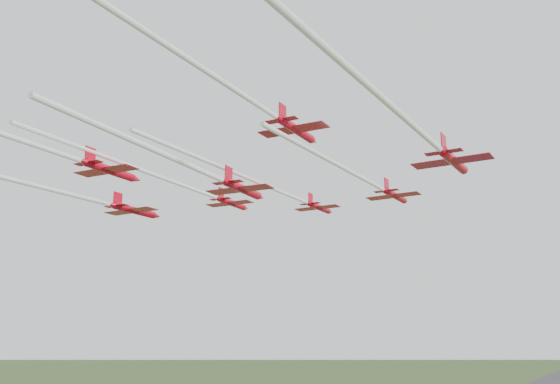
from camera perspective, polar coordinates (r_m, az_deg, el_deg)
The scene contains 8 objects.
jet_lead at distance 101.28m, azimuth 0.23°, elevation -0.03°, with size 8.24×54.82×2.47m.
jet_row2_left at distance 100.02m, azimuth -8.18°, elevation 0.36°, with size 8.52×52.89×2.55m.
jet_row2_right at distance 85.54m, azimuth 8.37°, elevation 0.82°, with size 7.96×41.95×2.37m.
jet_row3_left at distance 93.84m, azimuth -20.62°, elevation 0.33°, with size 9.51×68.49×2.84m.
jet_row3_mid at distance 80.57m, azimuth -6.36°, elevation 1.56°, with size 9.63×44.75×2.86m.
jet_row3_right at distance 67.37m, azimuth 13.07°, elevation 5.06°, with size 9.45×51.49×2.82m.
jet_row4_left at distance 76.29m, azimuth -22.46°, elevation 4.35°, with size 9.04×58.35×2.71m.
jet_row4_right at distance 62.84m, azimuth -2.75°, elevation 8.44°, with size 8.09×46.23×2.43m.
Camera 1 is at (43.56, -85.38, 28.19)m, focal length 40.00 mm.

